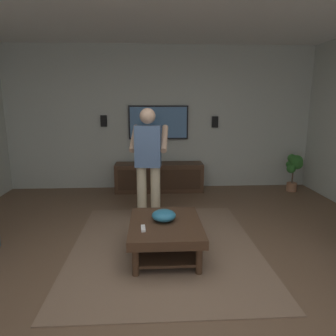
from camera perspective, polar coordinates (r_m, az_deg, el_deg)
ground_plane at (r=3.22m, az=0.91°, el=-20.14°), size 8.20×8.20×0.00m
wall_back_tv at (r=6.19m, az=-1.35°, el=9.17°), size 0.10×6.21×2.79m
area_rug at (r=3.84m, az=-0.62°, el=-14.37°), size 2.61×2.20×0.01m
coffee_table at (r=3.53m, az=-0.48°, el=-11.62°), size 1.00×0.80×0.40m
media_console at (r=6.02m, az=-1.66°, el=-1.71°), size 0.45×1.70×0.55m
tv at (r=6.10m, az=-1.78°, el=8.45°), size 0.05×1.17×0.66m
person_standing at (r=4.38m, az=-3.68°, el=1.78°), size 0.57×0.58×1.64m
potted_plant_short at (r=6.42m, az=22.41°, el=0.22°), size 0.31×0.31×0.72m
bowl at (r=3.52m, az=-0.79°, el=-8.80°), size 0.27×0.27×0.12m
remote_white at (r=3.32m, az=-4.63°, el=-11.11°), size 0.15×0.05×0.02m
vase_round at (r=5.96m, az=-3.26°, el=1.91°), size 0.22×0.22×0.22m
wall_speaker_left at (r=6.24m, az=8.71°, el=8.45°), size 0.06×0.12×0.22m
wall_speaker_right at (r=6.18m, az=-11.84°, el=8.55°), size 0.06×0.12×0.22m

